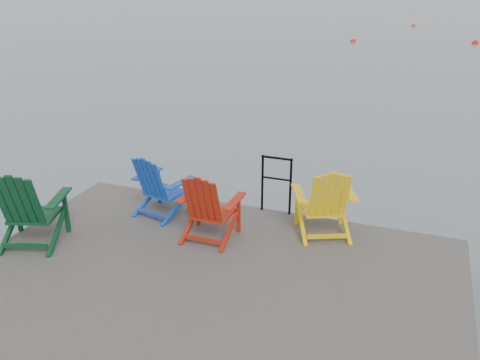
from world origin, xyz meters
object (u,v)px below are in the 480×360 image
(chair_blue, at_px, (159,185))
(buoy_c, at_px, (475,44))
(chair_green, at_px, (28,207))
(handrail, at_px, (276,179))
(buoy_d, at_px, (413,26))
(buoy_b, at_px, (353,42))
(chair_red, at_px, (208,206))
(chair_yellow, at_px, (325,201))

(chair_blue, relative_size, buoy_c, 2.50)
(chair_green, distance_m, chair_blue, 1.84)
(handrail, relative_size, buoy_c, 2.32)
(buoy_d, bearing_deg, chair_blue, -93.47)
(chair_blue, distance_m, buoy_b, 24.83)
(chair_blue, bearing_deg, chair_green, -117.18)
(chair_red, relative_size, chair_yellow, 0.96)
(handrail, bearing_deg, chair_green, -143.37)
(chair_green, bearing_deg, chair_blue, 31.83)
(buoy_b, bearing_deg, buoy_c, 13.56)
(chair_red, bearing_deg, chair_blue, 156.28)
(buoy_b, relative_size, buoy_d, 1.11)
(chair_red, bearing_deg, buoy_d, 88.22)
(chair_red, height_order, buoy_d, chair_red)
(buoy_c, bearing_deg, chair_blue, -102.56)
(chair_green, height_order, buoy_d, chair_green)
(chair_green, bearing_deg, buoy_b, 71.24)
(handrail, bearing_deg, buoy_c, 80.58)
(chair_red, relative_size, buoy_c, 2.57)
(chair_green, bearing_deg, chair_red, 5.99)
(buoy_b, xyz_separation_m, buoy_c, (6.65, 1.60, 0.00))
(handrail, height_order, buoy_b, handrail)
(handrail, xyz_separation_m, chair_yellow, (0.84, -0.48, -0.02))
(handrail, xyz_separation_m, buoy_c, (4.26, 25.71, -1.04))
(buoy_d, bearing_deg, chair_red, -91.83)
(chair_blue, xyz_separation_m, buoy_c, (5.88, 26.40, -0.99))
(buoy_c, relative_size, buoy_d, 1.24)
(chair_green, xyz_separation_m, buoy_c, (7.07, 27.80, -1.06))
(handrail, relative_size, buoy_d, 2.86)
(buoy_b, distance_m, buoy_d, 10.64)
(chair_green, relative_size, chair_blue, 1.14)
(handrail, xyz_separation_m, buoy_b, (-2.39, 24.11, -1.04))
(chair_green, height_order, buoy_b, chair_green)
(chair_red, distance_m, buoy_c, 27.30)
(chair_green, bearing_deg, buoy_c, 57.88)
(chair_red, relative_size, buoy_d, 3.18)
(chair_red, distance_m, buoy_d, 35.50)
(buoy_c, distance_m, buoy_d, 9.41)
(chair_red, height_order, chair_yellow, chair_yellow)
(chair_blue, bearing_deg, chair_yellow, 18.07)
(chair_blue, xyz_separation_m, buoy_d, (2.12, 35.03, -0.99))
(chair_yellow, relative_size, buoy_c, 2.67)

